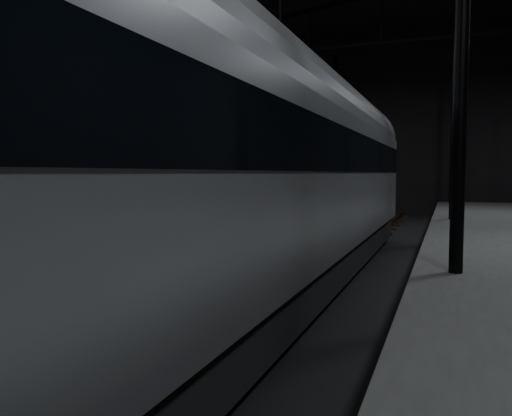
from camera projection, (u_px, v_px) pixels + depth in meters
The scene contains 6 objects.
ground at pixel (315, 272), 14.82m from camera, with size 44.00×44.00×0.00m, color black.
platform_left at pixel (107, 242), 17.48m from camera, with size 9.00×43.80×1.00m, color #4F4F4D.
tactile_strip at pixel (216, 233), 15.92m from camera, with size 0.50×43.80×0.01m, color #9B711C.
track at pixel (315, 269), 14.81m from camera, with size 2.40×43.00×0.24m.
train at pixel (287, 164), 11.99m from camera, with size 3.16×21.12×5.64m.
woman at pixel (117, 216), 14.07m from camera, with size 0.53×0.35×1.46m, color #A37B63.
Camera 1 is at (3.63, -14.30, 2.92)m, focal length 35.00 mm.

